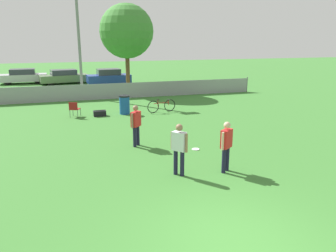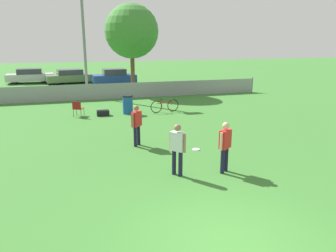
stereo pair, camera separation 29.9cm
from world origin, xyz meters
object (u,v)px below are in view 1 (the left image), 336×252
Objects in this scene: player_defender_red at (226,143)px; folding_chair_sideline at (74,108)px; light_pole at (78,21)px; gear_bag_sideline at (100,113)px; player_thrower_red at (136,123)px; parked_car_olive at (64,77)px; frisbee_disc at (196,149)px; bicycle_sideline at (162,106)px; parked_car_silver at (23,76)px; parked_car_blue at (109,77)px; trash_bin at (125,105)px; tree_near_pole at (127,31)px; player_receiver_white at (179,146)px.

player_defender_red is 1.93× the size of folding_chair_sideline.
gear_bag_sideline is at bearing -85.61° from light_pole.
player_thrower_red is 1.93× the size of folding_chair_sideline.
player_thrower_red reaches higher than parked_car_olive.
bicycle_sideline is at bearing 84.38° from frisbee_disc.
parked_car_silver is 1.07× the size of parked_car_blue.
frisbee_disc is 0.06× the size of parked_car_olive.
trash_bin reaches higher than bicycle_sideline.
gear_bag_sideline is (-3.09, -7.67, -4.55)m from tree_near_pole.
tree_near_pole is at bearing -84.52° from parked_car_blue.
parked_car_olive is (-2.52, 20.94, -0.30)m from player_thrower_red.
tree_near_pole is 4.13× the size of player_defender_red.
bicycle_sideline is at bearing 126.65° from player_receiver_white.
trash_bin is at bearing 4.43° from gear_bag_sideline.
gear_bag_sideline is 17.32m from parked_car_silver.
folding_chair_sideline reaches higher than gear_bag_sideline.
frisbee_disc is at bearing 105.66° from player_receiver_white.
player_thrower_red reaches higher than bicycle_sideline.
light_pole is 16.87m from player_defender_red.
tree_near_pole is at bearing 77.52° from trash_bin.
bicycle_sideline is 1.66× the size of trash_bin.
light_pole is at bearing -73.50° from folding_chair_sideline.
tree_near_pole is 17.19m from player_receiver_white.
parked_car_olive is at bearing -20.55° from parked_car_silver.
tree_near_pole reaches higher than player_defender_red.
parked_car_olive is (-4.66, 24.36, -0.30)m from player_defender_red.
frisbee_disc is at bearing -71.99° from parked_car_silver.
gear_bag_sideline is (-1.42, -0.11, -0.38)m from trash_bin.
player_thrower_red is 6.34m from folding_chair_sideline.
parked_car_silver is (-5.46, 16.43, 0.54)m from gear_bag_sideline.
frisbee_disc is 7.49m from gear_bag_sideline.
player_receiver_white is 1.55× the size of trash_bin.
player_defender_red is (-0.15, -16.89, -3.75)m from tree_near_pole.
parked_car_blue is at bearing 40.62° from player_thrower_red.
player_defender_red is 1.00× the size of player_receiver_white.
frisbee_disc is at bearing -91.09° from parked_car_blue.
player_defender_red is at bearing -91.09° from parked_car_blue.
player_thrower_red is 0.38× the size of parked_car_silver.
tree_near_pole is at bearing 89.16° from frisbee_disc.
player_thrower_red is at bearing 151.07° from player_receiver_white.
player_defender_red is at bearing -73.50° from parked_car_silver.
player_defender_red is at bearing -72.29° from gear_bag_sideline.
frisbee_disc is (2.07, -1.12, -0.94)m from player_thrower_red.
trash_bin is (-1.46, 7.03, 0.52)m from frisbee_disc.
parked_car_olive reaches higher than bicycle_sideline.
light_pole is 31.59× the size of frisbee_disc.
trash_bin reaches higher than folding_chair_sideline.
tree_near_pole is 15.33m from frisbee_disc.
player_thrower_red and player_receiver_white have the same top height.
trash_bin is 13.06m from parked_car_blue.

